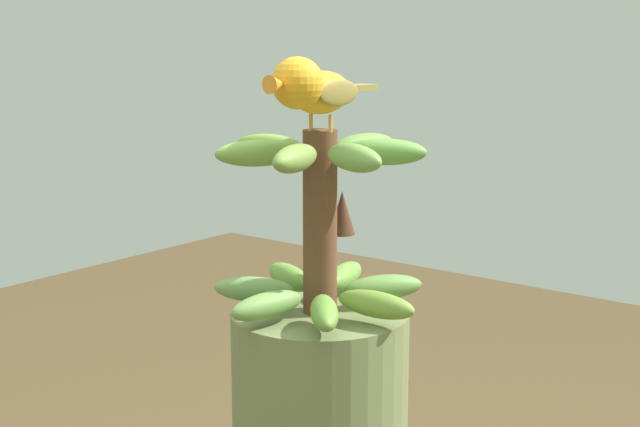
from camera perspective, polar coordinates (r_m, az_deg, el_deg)
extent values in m
cylinder|color=brown|center=(1.16, 0.00, -0.60)|extent=(0.05, 0.05, 0.24)
ellipsoid|color=#659047|center=(1.20, -4.28, -4.92)|extent=(0.11, 0.08, 0.03)
ellipsoid|color=#669143|center=(1.12, -3.45, -5.98)|extent=(0.05, 0.12, 0.03)
ellipsoid|color=olive|center=(1.09, 0.28, -6.44)|extent=(0.10, 0.11, 0.03)
ellipsoid|color=olive|center=(1.13, 3.76, -5.85)|extent=(0.11, 0.04, 0.03)
ellipsoid|color=#5D8C3C|center=(1.21, 4.13, -4.78)|extent=(0.09, 0.11, 0.03)
ellipsoid|color=#649639|center=(1.26, 1.57, -4.07)|extent=(0.06, 0.12, 0.03)
ellipsoid|color=#669A3A|center=(1.26, -2.01, -4.13)|extent=(0.12, 0.08, 0.03)
ellipsoid|color=olive|center=(1.22, -0.29, 4.56)|extent=(0.10, 0.11, 0.03)
ellipsoid|color=olive|center=(1.19, -3.28, 4.35)|extent=(0.11, 0.04, 0.03)
ellipsoid|color=#6E9D3F|center=(1.12, -4.03, 3.93)|extent=(0.09, 0.11, 0.03)
ellipsoid|color=olive|center=(1.07, -1.62, 3.60)|extent=(0.06, 0.12, 0.03)
ellipsoid|color=#6A9846|center=(1.07, 2.20, 3.63)|extent=(0.12, 0.07, 0.03)
ellipsoid|color=#609840|center=(1.13, 4.12, 4.01)|extent=(0.11, 0.08, 0.03)
ellipsoid|color=#5E8C38|center=(1.20, 2.89, 4.41)|extent=(0.05, 0.12, 0.03)
cone|color=#4C2D1E|center=(1.20, 1.26, 0.08)|extent=(0.04, 0.04, 0.06)
cylinder|color=#C68933|center=(1.12, -0.50, 5.93)|extent=(0.01, 0.00, 0.02)
cylinder|color=#C68933|center=(1.10, 0.69, 5.86)|extent=(0.01, 0.00, 0.02)
ellipsoid|color=orange|center=(1.11, 0.09, 7.85)|extent=(0.05, 0.11, 0.05)
ellipsoid|color=olive|center=(1.13, -0.73, 7.91)|extent=(0.01, 0.08, 0.03)
ellipsoid|color=olive|center=(1.10, 1.26, 7.83)|extent=(0.01, 0.08, 0.03)
cube|color=olive|center=(1.18, 2.45, 8.16)|extent=(0.03, 0.06, 0.01)
sphere|color=orange|center=(1.07, -1.47, 8.46)|extent=(0.06, 0.06, 0.06)
sphere|color=black|center=(1.05, -0.69, 8.67)|extent=(0.01, 0.01, 0.01)
cone|color=orange|center=(1.04, -2.78, 8.37)|extent=(0.02, 0.03, 0.02)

